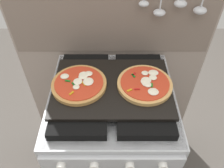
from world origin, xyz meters
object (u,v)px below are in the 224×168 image
object	(u,v)px
pizza_left	(79,84)
stove	(112,140)
pizza_right	(145,84)
baking_tray	(112,87)

from	to	relation	value
pizza_left	stove	bearing A→B (deg)	-0.05
pizza_right	baking_tray	bearing A→B (deg)	178.92
baking_tray	pizza_left	world-z (taller)	pizza_left
stove	baking_tray	world-z (taller)	baking_tray
stove	baking_tray	distance (m)	0.46
stove	pizza_left	bearing A→B (deg)	179.95
stove	pizza_left	xyz separation A→B (m)	(-0.15, 0.00, 0.48)
pizza_left	pizza_right	bearing A→B (deg)	-0.25
stove	baking_tray	xyz separation A→B (m)	(0.00, 0.00, 0.46)
baking_tray	pizza_left	bearing A→B (deg)	-179.43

